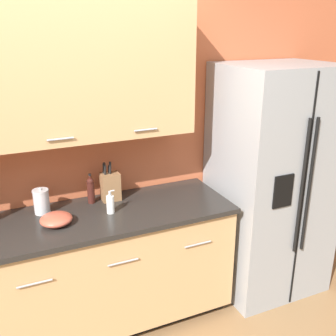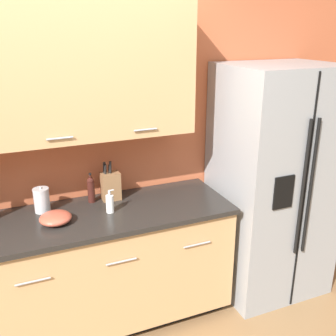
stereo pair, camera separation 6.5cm
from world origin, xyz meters
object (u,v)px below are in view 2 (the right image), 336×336
object	(u,v)px
knife_block	(111,186)
mixing_bowl	(55,218)
steel_canister	(42,200)
refrigerator	(272,183)
soap_dispenser	(110,203)
oil_bottle	(91,189)

from	to	relation	value
knife_block	mixing_bowl	size ratio (longest dim) A/B	1.47
steel_canister	mixing_bowl	xyz separation A→B (m)	(0.06, -0.21, -0.05)
refrigerator	knife_block	xyz separation A→B (m)	(-1.26, 0.23, 0.09)
soap_dispenser	mixing_bowl	size ratio (longest dim) A/B	0.80
knife_block	oil_bottle	xyz separation A→B (m)	(-0.14, 0.01, -0.01)
steel_canister	mixing_bowl	size ratio (longest dim) A/B	0.90
steel_canister	mixing_bowl	world-z (taller)	steel_canister
oil_bottle	mixing_bowl	size ratio (longest dim) A/B	1.08
knife_block	mixing_bowl	world-z (taller)	knife_block
refrigerator	mixing_bowl	bearing A→B (deg)	179.87
steel_canister	mixing_bowl	bearing A→B (deg)	-74.35
oil_bottle	soap_dispenser	bearing A→B (deg)	-69.68
soap_dispenser	oil_bottle	world-z (taller)	oil_bottle
knife_block	refrigerator	bearing A→B (deg)	-10.34
refrigerator	knife_block	bearing A→B (deg)	169.66
soap_dispenser	knife_block	bearing A→B (deg)	73.08
soap_dispenser	steel_canister	bearing A→B (deg)	156.08
steel_canister	refrigerator	bearing A→B (deg)	-6.96
knife_block	soap_dispenser	size ratio (longest dim) A/B	1.84
refrigerator	knife_block	size ratio (longest dim) A/B	6.15
soap_dispenser	steel_canister	world-z (taller)	steel_canister
refrigerator	soap_dispenser	xyz separation A→B (m)	(-1.32, 0.03, 0.05)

